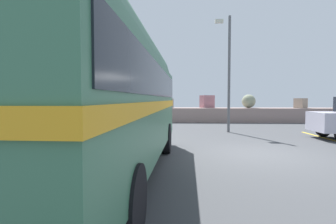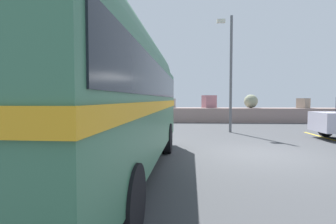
# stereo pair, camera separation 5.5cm
# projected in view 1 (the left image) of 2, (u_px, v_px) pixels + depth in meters

# --- Properties ---
(ground) EXTENTS (32.00, 26.00, 0.02)m
(ground) POSITION_uv_depth(u_px,v_px,m) (257.00, 155.00, 8.14)
(ground) COLOR #3C3E41
(breakwater) EXTENTS (31.36, 1.88, 2.32)m
(breakwater) POSITION_uv_depth(u_px,v_px,m) (211.00, 113.00, 19.89)
(breakwater) COLOR gray
(breakwater) RESTS_ON ground
(vintage_coach) EXTENTS (2.73, 8.67, 3.70)m
(vintage_coach) POSITION_uv_depth(u_px,v_px,m) (107.00, 87.00, 5.74)
(vintage_coach) COLOR black
(vintage_coach) RESTS_ON ground
(lamp_post) EXTENTS (0.75, 0.78, 6.11)m
(lamp_post) POSITION_uv_depth(u_px,v_px,m) (228.00, 67.00, 13.54)
(lamp_post) COLOR #5B5B60
(lamp_post) RESTS_ON ground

